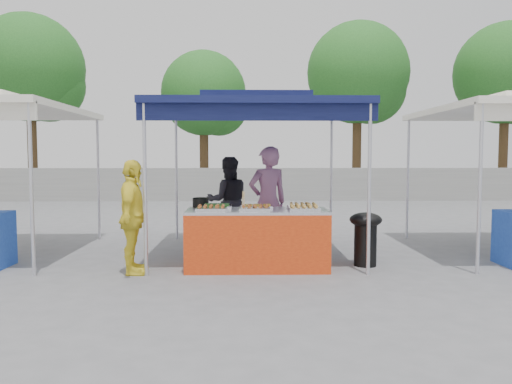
{
  "coord_description": "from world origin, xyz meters",
  "views": [
    {
      "loc": [
        -0.16,
        -7.15,
        1.59
      ],
      "look_at": [
        0.0,
        0.6,
        1.05
      ],
      "focal_mm": 35.0,
      "sensor_mm": 36.0,
      "label": 1
    }
  ],
  "objects_px": {
    "wok_burner": "(365,234)",
    "vendor_woman": "(268,202)",
    "cooking_pot": "(201,203)",
    "vendor_table": "(257,239)",
    "helper_man": "(228,201)",
    "customer_person": "(132,217)"
  },
  "relations": [
    {
      "from": "vendor_table",
      "to": "customer_person",
      "type": "relative_size",
      "value": 1.28
    },
    {
      "from": "vendor_table",
      "to": "vendor_woman",
      "type": "xyz_separation_m",
      "value": [
        0.19,
        0.84,
        0.46
      ]
    },
    {
      "from": "cooking_pot",
      "to": "wok_burner",
      "type": "bearing_deg",
      "value": -4.29
    },
    {
      "from": "wok_burner",
      "to": "cooking_pot",
      "type": "bearing_deg",
      "value": 158.98
    },
    {
      "from": "wok_burner",
      "to": "customer_person",
      "type": "bearing_deg",
      "value": 170.95
    },
    {
      "from": "vendor_woman",
      "to": "vendor_table",
      "type": "bearing_deg",
      "value": 57.27
    },
    {
      "from": "vendor_table",
      "to": "wok_burner",
      "type": "height_order",
      "value": "vendor_table"
    },
    {
      "from": "vendor_table",
      "to": "helper_man",
      "type": "distance_m",
      "value": 2.05
    },
    {
      "from": "cooking_pot",
      "to": "helper_man",
      "type": "relative_size",
      "value": 0.15
    },
    {
      "from": "vendor_table",
      "to": "helper_man",
      "type": "bearing_deg",
      "value": 103.85
    },
    {
      "from": "vendor_table",
      "to": "vendor_woman",
      "type": "height_order",
      "value": "vendor_woman"
    },
    {
      "from": "cooking_pot",
      "to": "vendor_table",
      "type": "bearing_deg",
      "value": -21.84
    },
    {
      "from": "vendor_woman",
      "to": "customer_person",
      "type": "xyz_separation_m",
      "value": [
        -1.89,
        -1.13,
        -0.1
      ]
    },
    {
      "from": "wok_burner",
      "to": "vendor_woman",
      "type": "xyz_separation_m",
      "value": [
        -1.4,
        0.69,
        0.41
      ]
    },
    {
      "from": "vendor_woman",
      "to": "customer_person",
      "type": "height_order",
      "value": "vendor_woman"
    },
    {
      "from": "vendor_table",
      "to": "vendor_woman",
      "type": "distance_m",
      "value": 0.97
    },
    {
      "from": "cooking_pot",
      "to": "vendor_woman",
      "type": "relative_size",
      "value": 0.14
    },
    {
      "from": "cooking_pot",
      "to": "helper_man",
      "type": "xyz_separation_m",
      "value": [
        0.35,
        1.62,
        -0.12
      ]
    },
    {
      "from": "vendor_table",
      "to": "cooking_pot",
      "type": "distance_m",
      "value": 1.02
    },
    {
      "from": "customer_person",
      "to": "wok_burner",
      "type": "bearing_deg",
      "value": -86.09
    },
    {
      "from": "vendor_woman",
      "to": "customer_person",
      "type": "bearing_deg",
      "value": 11.01
    },
    {
      "from": "cooking_pot",
      "to": "vendor_woman",
      "type": "height_order",
      "value": "vendor_woman"
    }
  ]
}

